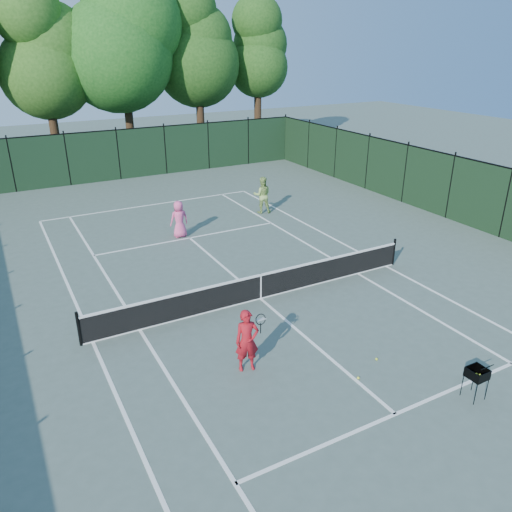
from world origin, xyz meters
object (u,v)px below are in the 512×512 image
loose_ball_near_cart (377,359)px  loose_ball_midcourt (358,378)px  coach (247,341)px  ball_hopper (477,374)px  player_green (262,195)px  player_pink (179,219)px

loose_ball_near_cart → loose_ball_midcourt: bearing=-156.8°
coach → loose_ball_near_cart: 3.59m
loose_ball_near_cart → ball_hopper: bearing=-66.3°
coach → ball_hopper: (4.23, -3.62, -0.16)m
player_green → loose_ball_near_cart: 13.04m
player_green → loose_ball_near_cart: bearing=96.4°
player_green → loose_ball_midcourt: bearing=93.0°
coach → loose_ball_near_cart: size_ratio=25.08×
player_pink → ball_hopper: 13.79m
loose_ball_midcourt → loose_ball_near_cart: bearing=23.2°
coach → ball_hopper: coach is taller
coach → player_pink: size_ratio=1.05×
player_pink → loose_ball_midcourt: 11.74m
coach → loose_ball_midcourt: size_ratio=25.08×
ball_hopper → player_green: bearing=79.3°
player_pink → ball_hopper: player_pink is taller
ball_hopper → loose_ball_midcourt: bearing=135.1°
coach → player_pink: (1.88, 9.97, -0.04)m
coach → player_green: 13.06m
coach → player_green: size_ratio=0.93×
player_pink → loose_ball_near_cart: size_ratio=23.90×
loose_ball_near_cart → loose_ball_midcourt: 1.04m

